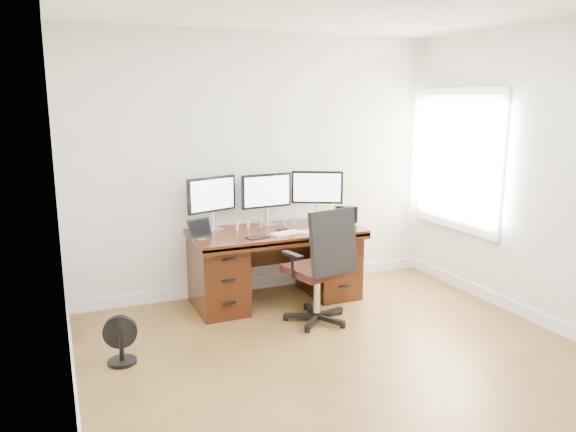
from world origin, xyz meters
name	(u,v)px	position (x,y,z in m)	size (l,w,h in m)	color
ground	(367,381)	(0.00, 0.00, 0.00)	(4.50, 4.50, 0.00)	brown
back_wall	(260,165)	(0.00, 2.25, 1.35)	(4.00, 0.10, 2.70)	white
right_wall	(571,181)	(2.00, 0.11, 1.35)	(0.10, 4.50, 2.70)	white
desk	(275,263)	(0.00, 1.83, 0.40)	(1.70, 0.80, 0.75)	#39190B
office_chair	(320,286)	(0.16, 1.12, 0.36)	(0.69, 0.69, 1.09)	black
floor_fan	(121,341)	(-1.63, 0.99, 0.19)	(0.27, 0.23, 0.39)	black
monitor_left	(212,196)	(-0.58, 2.07, 1.09)	(0.53, 0.21, 0.53)	silver
monitor_center	(266,193)	(0.00, 2.07, 1.09)	(0.55, 0.15, 0.53)	silver
monitor_right	(317,189)	(0.58, 2.07, 1.09)	(0.51, 0.28, 0.53)	silver
tablet_left	(200,230)	(-0.79, 1.75, 0.84)	(0.25, 0.14, 0.19)	silver
tablet_right	(347,216)	(0.77, 1.75, 0.84)	(0.24, 0.19, 0.19)	silver
keyboard	(286,233)	(0.03, 1.61, 0.76)	(0.30, 0.13, 0.01)	white
trackpad	(307,232)	(0.24, 1.58, 0.76)	(0.14, 0.14, 0.01)	silver
drawing_tablet	(258,237)	(-0.28, 1.57, 0.76)	(0.20, 0.13, 0.01)	black
phone	(282,229)	(0.06, 1.79, 0.76)	(0.12, 0.06, 0.01)	black
figurine_yellow	(237,225)	(-0.36, 1.95, 0.80)	(0.03, 0.03, 0.08)	#E6C06F
figurine_pink	(248,224)	(-0.24, 1.95, 0.80)	(0.03, 0.03, 0.08)	pink
figurine_brown	(260,223)	(-0.12, 1.95, 0.80)	(0.03, 0.03, 0.08)	brown
figurine_purple	(284,221)	(0.14, 1.95, 0.80)	(0.03, 0.03, 0.08)	#AD64CE
figurine_blue	(294,220)	(0.26, 1.95, 0.80)	(0.03, 0.03, 0.08)	#589BDB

